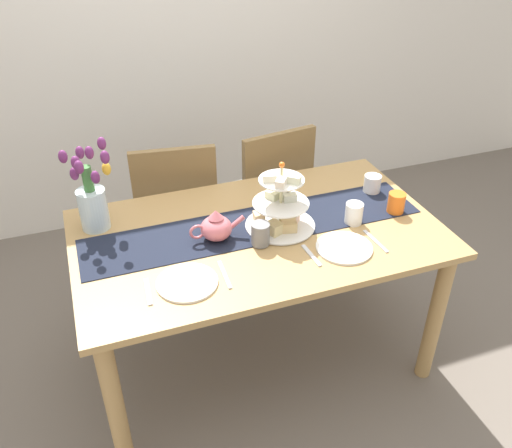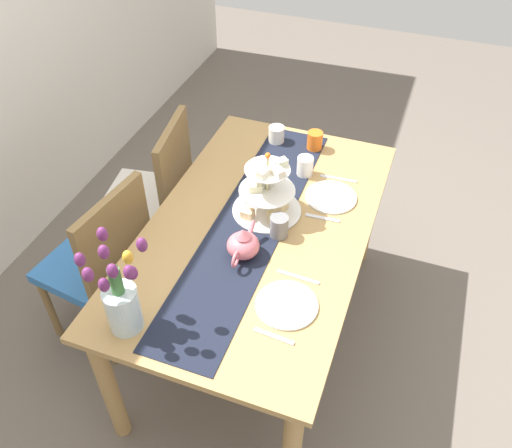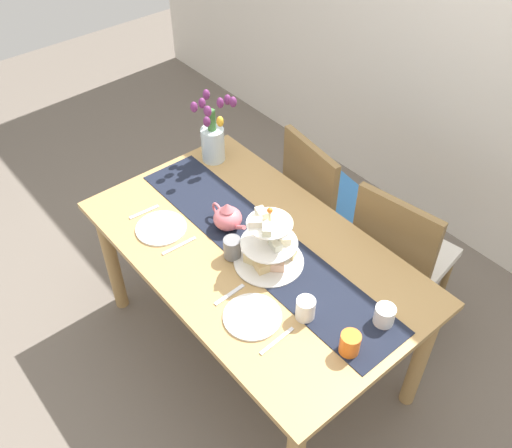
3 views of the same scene
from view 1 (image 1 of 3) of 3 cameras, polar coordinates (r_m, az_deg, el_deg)
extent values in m
plane|color=#6B6056|center=(2.77, 0.18, -13.58)|extent=(8.00, 8.00, 0.00)
cube|color=silver|center=(3.47, -9.20, 20.90)|extent=(6.00, 0.08, 2.60)
cube|color=tan|center=(2.29, 0.21, -1.03)|extent=(1.55, 0.90, 0.03)
cylinder|color=tan|center=(2.17, -14.71, -18.24)|extent=(0.07, 0.07, 0.71)
cylinder|color=tan|center=(2.56, 18.47, -9.40)|extent=(0.07, 0.07, 0.71)
cylinder|color=tan|center=(2.73, -16.78, -6.01)|extent=(0.07, 0.07, 0.71)
cylinder|color=tan|center=(3.04, 10.22, -0.46)|extent=(0.07, 0.07, 0.71)
cylinder|color=olive|center=(3.30, -5.30, -0.22)|extent=(0.04, 0.04, 0.41)
cylinder|color=olive|center=(3.29, -11.51, -0.93)|extent=(0.04, 0.04, 0.41)
cylinder|color=olive|center=(3.01, -4.40, -3.92)|extent=(0.04, 0.04, 0.41)
cylinder|color=olive|center=(3.00, -11.24, -4.71)|extent=(0.04, 0.04, 0.41)
cube|color=#3370B7|center=(3.02, -8.46, 1.20)|extent=(0.47, 0.47, 0.05)
cube|color=olive|center=(2.73, -8.55, 3.58)|extent=(0.42, 0.09, 0.45)
cylinder|color=olive|center=(3.46, 1.69, 1.62)|extent=(0.04, 0.04, 0.41)
cylinder|color=olive|center=(3.32, -3.69, 0.06)|extent=(0.04, 0.04, 0.41)
cylinder|color=olive|center=(3.21, 4.92, -1.34)|extent=(0.04, 0.04, 0.41)
cylinder|color=olive|center=(3.05, -0.77, -3.18)|extent=(0.04, 0.04, 0.41)
cube|color=silver|center=(3.13, 0.56, 2.87)|extent=(0.48, 0.48, 0.05)
cube|color=olive|center=(2.87, 2.44, 5.50)|extent=(0.42, 0.10, 0.45)
cube|color=black|center=(2.31, -0.12, -0.18)|extent=(1.47, 0.29, 0.00)
cylinder|color=beige|center=(2.24, 2.66, 2.83)|extent=(0.01, 0.01, 0.28)
cylinder|color=white|center=(2.31, 2.57, -0.10)|extent=(0.30, 0.30, 0.01)
cylinder|color=white|center=(2.25, 2.64, 2.24)|extent=(0.24, 0.24, 0.01)
cylinder|color=white|center=(2.20, 2.72, 4.70)|extent=(0.19, 0.19, 0.01)
cube|color=beige|center=(2.32, 3.86, 0.64)|extent=(0.08, 0.08, 0.04)
cube|color=#DCC683|center=(2.38, 2.56, 1.75)|extent=(0.07, 0.07, 0.05)
cube|color=#EEC58E|center=(2.32, 0.31, 0.78)|extent=(0.05, 0.06, 0.04)
cube|color=beige|center=(2.24, 1.94, -0.41)|extent=(0.07, 0.08, 0.05)
cube|color=#E5C281|center=(2.26, 3.52, -0.17)|extent=(0.07, 0.07, 0.04)
cube|color=silver|center=(2.26, 3.60, 2.82)|extent=(0.06, 0.05, 0.03)
cube|color=#F4E7BF|center=(2.29, 3.18, 3.37)|extent=(0.06, 0.07, 0.03)
cube|color=beige|center=(2.27, 1.72, 3.10)|extent=(0.06, 0.07, 0.03)
cube|color=beige|center=(2.17, 1.43, 4.95)|extent=(0.06, 0.05, 0.03)
cube|color=silver|center=(2.14, 2.66, 4.40)|extent=(0.06, 0.07, 0.03)
cube|color=beige|center=(2.17, 4.03, 4.76)|extent=(0.07, 0.06, 0.03)
sphere|color=orange|center=(2.17, 2.76, 6.30)|extent=(0.02, 0.02, 0.02)
ellipsoid|color=#D66B75|center=(2.21, -4.23, -0.45)|extent=(0.13, 0.13, 0.10)
cone|color=#D66B75|center=(2.17, -4.30, 1.04)|extent=(0.06, 0.06, 0.04)
cylinder|color=#D66B75|center=(2.22, -2.01, 0.20)|extent=(0.07, 0.02, 0.06)
torus|color=#D66B75|center=(2.19, -6.23, -0.84)|extent=(0.07, 0.01, 0.07)
cylinder|color=silver|center=(2.36, -16.85, 1.51)|extent=(0.12, 0.12, 0.18)
cylinder|color=#3D7538|center=(2.29, -17.41, 4.50)|extent=(0.04, 0.04, 0.12)
ellipsoid|color=yellow|center=(2.27, -15.58, 5.66)|extent=(0.04, 0.04, 0.06)
ellipsoid|color=#6B2860|center=(2.31, -16.05, 8.22)|extent=(0.04, 0.04, 0.06)
ellipsoid|color=#6B2860|center=(2.29, -17.27, 7.24)|extent=(0.04, 0.04, 0.06)
ellipsoid|color=#6B2860|center=(2.36, -18.18, 7.21)|extent=(0.04, 0.04, 0.06)
ellipsoid|color=#6B2860|center=(2.28, -19.80, 6.74)|extent=(0.04, 0.04, 0.06)
ellipsoid|color=#6B2860|center=(2.29, -18.71, 5.07)|extent=(0.04, 0.04, 0.06)
ellipsoid|color=#6B2860|center=(2.23, -18.59, 6.19)|extent=(0.04, 0.04, 0.06)
ellipsoid|color=#6B2860|center=(2.18, -18.26, 5.74)|extent=(0.04, 0.04, 0.06)
ellipsoid|color=#6B2860|center=(2.24, -16.67, 4.77)|extent=(0.04, 0.04, 0.06)
ellipsoid|color=#6B2860|center=(2.18, -15.73, 6.82)|extent=(0.04, 0.04, 0.06)
cylinder|color=white|center=(2.61, 12.23, 4.18)|extent=(0.08, 0.08, 0.08)
cylinder|color=white|center=(2.02, -7.31, -6.17)|extent=(0.23, 0.23, 0.01)
cube|color=silver|center=(2.00, -11.37, -7.04)|extent=(0.03, 0.15, 0.01)
cube|color=silver|center=(2.04, -3.34, -5.38)|extent=(0.02, 0.17, 0.01)
cylinder|color=white|center=(2.20, 9.32, -2.50)|extent=(0.23, 0.23, 0.01)
cube|color=silver|center=(2.15, 5.90, -3.33)|extent=(0.02, 0.15, 0.01)
cube|color=silver|center=(2.27, 12.55, -1.78)|extent=(0.02, 0.17, 0.01)
cylinder|color=slate|center=(2.17, 0.47, -1.06)|extent=(0.08, 0.08, 0.09)
cylinder|color=white|center=(2.35, 10.34, 1.11)|extent=(0.08, 0.08, 0.09)
cylinder|color=orange|center=(2.47, 14.65, 2.17)|extent=(0.08, 0.08, 0.09)
camera|label=2|loc=(1.55, -66.69, 26.42)|focal=37.73mm
camera|label=3|loc=(2.15, 62.89, 31.64)|focal=39.56mm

